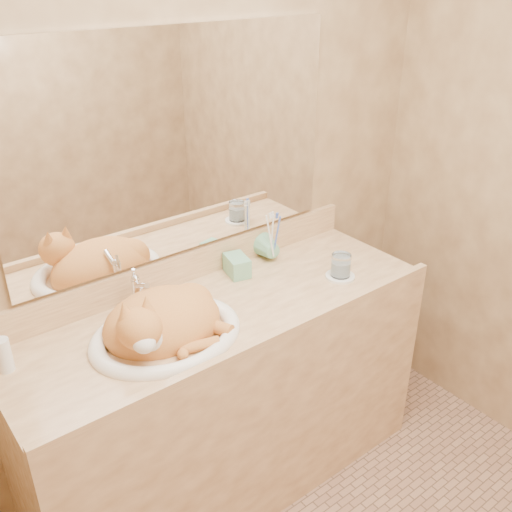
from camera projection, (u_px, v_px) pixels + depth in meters
wall_back at (179, 183)px, 2.07m from camera, size 2.40×0.02×2.50m
vanity_counter at (228, 399)px, 2.26m from camera, size 1.60×0.55×0.85m
mirror at (178, 146)px, 2.00m from camera, size 1.30×0.02×0.80m
sink_basin at (165, 316)px, 1.87m from camera, size 0.59×0.52×0.16m
faucet at (137, 292)px, 2.01m from camera, size 0.05×0.11×0.16m
cat at (161, 320)px, 1.88m from camera, size 0.45×0.38×0.22m
soap_dispenser at (243, 261)px, 2.20m from camera, size 0.10×0.10×0.18m
toothbrush_cup at (273, 253)px, 2.35m from camera, size 0.12×0.12×0.10m
toothbrushes at (274, 234)px, 2.31m from camera, size 0.04×0.04×0.23m
saucer at (340, 276)px, 2.26m from camera, size 0.12×0.12×0.01m
water_glass at (341, 265)px, 2.24m from camera, size 0.08×0.08×0.09m
lotion_bottle at (4, 355)px, 1.73m from camera, size 0.05×0.05×0.11m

